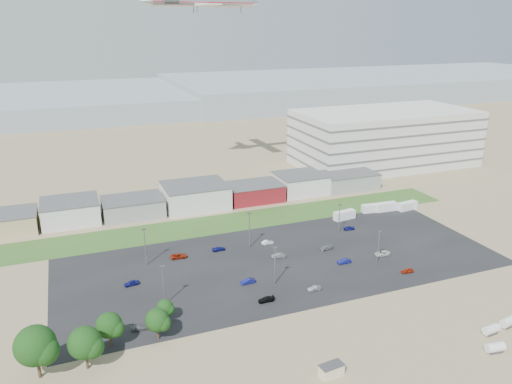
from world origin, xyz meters
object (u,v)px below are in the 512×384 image
parked_car_5 (131,283)px  storage_tank_nw (491,329)px  parked_car_1 (344,261)px  parked_car_13 (314,289)px  parked_car_9 (179,256)px  portable_shed (331,370)px  parked_car_12 (326,248)px  parked_car_8 (349,228)px  parked_car_2 (407,271)px  parked_car_4 (248,281)px  parked_car_3 (266,299)px  airliner (203,2)px  parked_car_11 (268,242)px  box_trailer_a (344,215)px  parked_car_6 (219,249)px  tree_far_left (36,350)px  parked_car_10 (141,327)px  parked_car_0 (382,253)px  parked_car_7 (279,255)px

parked_car_5 → storage_tank_nw: bearing=47.6°
parked_car_1 → parked_car_13: (-14.45, -10.20, -0.07)m
parked_car_9 → storage_tank_nw: bearing=-133.7°
portable_shed → parked_car_12: (25.59, 48.57, -0.59)m
parked_car_8 → parked_car_2: bearing=-176.4°
parked_car_1 → parked_car_4: 28.45m
storage_tank_nw → parked_car_4: 55.97m
parked_car_3 → parked_car_13: parked_car_13 is taller
airliner → parked_car_12: size_ratio=11.89×
parked_car_3 → parked_car_11: size_ratio=1.08×
storage_tank_nw → parked_car_1: size_ratio=0.93×
parked_car_1 → parked_car_2: (12.68, -10.68, -0.06)m
portable_shed → parked_car_11: (11.32, 58.31, -0.57)m
airliner → parked_car_13: size_ratio=13.73×
storage_tank_nw → parked_car_4: bearing=136.2°
box_trailer_a → parked_car_8: 9.21m
parked_car_13 → parked_car_6: bearing=-154.5°
parked_car_4 → parked_car_6: (-1.16, 21.08, -0.07)m
box_trailer_a → parked_car_4: box_trailer_a is taller
tree_far_left → parked_car_11: size_ratio=3.30×
tree_far_left → parked_car_6: 62.03m
parked_car_12 → parked_car_13: parked_car_12 is taller
portable_shed → parked_car_8: (39.64, 59.00, -0.55)m
parked_car_1 → parked_car_10: parked_car_1 is taller
box_trailer_a → parked_car_0: size_ratio=1.70×
portable_shed → parked_car_5: size_ratio=1.26×
box_trailer_a → parked_car_11: (-31.64, -9.24, -0.83)m
parked_car_11 → portable_shed: bearing=165.0°
portable_shed → storage_tank_nw: portable_shed is taller
parked_car_7 → parked_car_11: size_ratio=1.08×
airliner → parked_car_8: bearing=-71.6°
parked_car_2 → parked_car_7: size_ratio=0.86×
box_trailer_a → parked_car_13: box_trailer_a is taller
parked_car_1 → parked_car_9: size_ratio=0.84×
parked_car_0 → parked_car_9: (-54.06, 19.09, 0.02)m
parked_car_6 → parked_car_10: bearing=135.9°
parked_car_8 → parked_car_9: 55.06m
parked_car_9 → parked_car_12: size_ratio=1.15×
parked_car_1 → parked_car_12: bearing=-176.9°
parked_car_2 → parked_car_6: size_ratio=0.87×
parked_car_0 → parked_car_3: parked_car_0 is taller
airliner → parked_car_2: airliner is taller
tree_far_left → parked_car_9: tree_far_left is taller
airliner → parked_car_13: (-1.80, -99.44, -69.42)m
parked_car_12 → parked_car_3: bearing=-60.8°
parked_car_3 → parked_car_13: bearing=91.6°
parked_car_3 → parked_car_2: bearing=89.7°
parked_car_5 → parked_car_9: size_ratio=0.80×
storage_tank_nw → parked_car_11: storage_tank_nw is taller
parked_car_4 → parked_car_5: 29.14m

